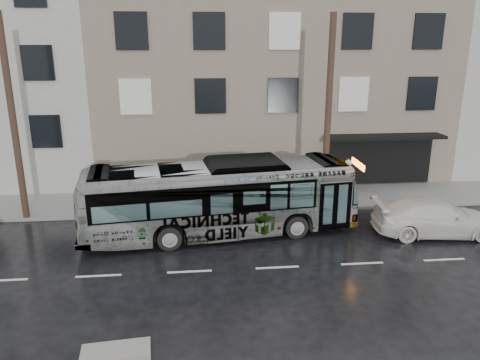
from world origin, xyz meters
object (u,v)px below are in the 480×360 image
object	(u,v)px
sign_post	(347,182)
white_sedan	(435,217)
utility_pole_front	(328,115)
bus	(219,198)
utility_pole_rear	(13,120)

from	to	relation	value
sign_post	white_sedan	distance (m)	4.45
white_sedan	utility_pole_front	bearing A→B (deg)	53.89
sign_post	white_sedan	bearing A→B (deg)	-50.51
bus	white_sedan	world-z (taller)	bus
sign_post	bus	size ratio (longest dim) A/B	0.21
utility_pole_rear	white_sedan	bearing A→B (deg)	-10.77
utility_pole_front	utility_pole_rear	distance (m)	14.00
utility_pole_front	utility_pole_rear	xyz separation A→B (m)	(-14.00, 0.00, 0.00)
bus	sign_post	bearing A→B (deg)	-75.86
utility_pole_front	sign_post	size ratio (longest dim) A/B	3.75
utility_pole_rear	bus	distance (m)	9.62
utility_pole_front	bus	distance (m)	6.53
sign_post	utility_pole_rear	bearing A→B (deg)	180.00
sign_post	white_sedan	world-z (taller)	sign_post
utility_pole_front	white_sedan	bearing A→B (deg)	-41.08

